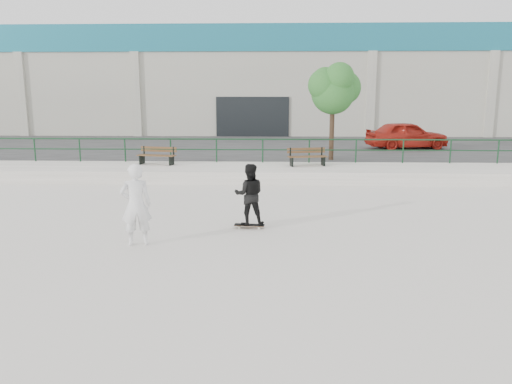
{
  "coord_description": "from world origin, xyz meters",
  "views": [
    {
      "loc": [
        1.48,
        -10.62,
        3.45
      ],
      "look_at": [
        1.03,
        2.0,
        0.94
      ],
      "focal_mm": 35.0,
      "sensor_mm": 36.0,
      "label": 1
    }
  ],
  "objects_px": {
    "skateboard": "(249,225)",
    "seated_skater": "(136,205)",
    "red_car": "(407,135)",
    "standing_skater": "(249,194)",
    "bench_right": "(307,157)",
    "tree": "(334,88)",
    "bench_left": "(157,156)"
  },
  "relations": [
    {
      "from": "bench_right",
      "to": "seated_skater",
      "type": "xyz_separation_m",
      "value": [
        -4.51,
        -9.51,
        0.08
      ]
    },
    {
      "from": "skateboard",
      "to": "seated_skater",
      "type": "relative_size",
      "value": 0.42
    },
    {
      "from": "bench_right",
      "to": "skateboard",
      "type": "height_order",
      "value": "bench_right"
    },
    {
      "from": "skateboard",
      "to": "standing_skater",
      "type": "relative_size",
      "value": 0.5
    },
    {
      "from": "bench_left",
      "to": "seated_skater",
      "type": "distance_m",
      "value": 9.84
    },
    {
      "from": "standing_skater",
      "to": "skateboard",
      "type": "bearing_deg",
      "value": 180.0
    },
    {
      "from": "tree",
      "to": "red_car",
      "type": "xyz_separation_m",
      "value": [
        4.53,
        4.7,
        -2.45
      ]
    },
    {
      "from": "skateboard",
      "to": "standing_skater",
      "type": "distance_m",
      "value": 0.82
    },
    {
      "from": "tree",
      "to": "bench_left",
      "type": "bearing_deg",
      "value": -166.61
    },
    {
      "from": "seated_skater",
      "to": "skateboard",
      "type": "bearing_deg",
      "value": -164.14
    },
    {
      "from": "bench_right",
      "to": "tree",
      "type": "distance_m",
      "value": 3.65
    },
    {
      "from": "bench_left",
      "to": "skateboard",
      "type": "xyz_separation_m",
      "value": [
        4.28,
        -8.12,
        -0.8
      ]
    },
    {
      "from": "red_car",
      "to": "seated_skater",
      "type": "distance_m",
      "value": 19.16
    },
    {
      "from": "bench_left",
      "to": "bench_right",
      "type": "distance_m",
      "value": 6.28
    },
    {
      "from": "bench_right",
      "to": "seated_skater",
      "type": "distance_m",
      "value": 10.52
    },
    {
      "from": "skateboard",
      "to": "standing_skater",
      "type": "xyz_separation_m",
      "value": [
        0.0,
        0.0,
        0.82
      ]
    },
    {
      "from": "bench_left",
      "to": "tree",
      "type": "xyz_separation_m",
      "value": [
        7.51,
        1.79,
        2.82
      ]
    },
    {
      "from": "standing_skater",
      "to": "red_car",
      "type": "bearing_deg",
      "value": -121.78
    },
    {
      "from": "bench_left",
      "to": "standing_skater",
      "type": "bearing_deg",
      "value": -50.22
    },
    {
      "from": "red_car",
      "to": "seated_skater",
      "type": "xyz_separation_m",
      "value": [
        -10.27,
        -16.17,
        -0.28
      ]
    },
    {
      "from": "tree",
      "to": "bench_right",
      "type": "bearing_deg",
      "value": -122.2
    },
    {
      "from": "tree",
      "to": "seated_skater",
      "type": "height_order",
      "value": "tree"
    },
    {
      "from": "skateboard",
      "to": "seated_skater",
      "type": "bearing_deg",
      "value": -143.14
    },
    {
      "from": "red_car",
      "to": "bench_right",
      "type": "bearing_deg",
      "value": 128.0
    },
    {
      "from": "red_car",
      "to": "standing_skater",
      "type": "distance_m",
      "value": 16.55
    },
    {
      "from": "standing_skater",
      "to": "bench_left",
      "type": "bearing_deg",
      "value": -66.03
    },
    {
      "from": "tree",
      "to": "skateboard",
      "type": "relative_size",
      "value": 5.35
    },
    {
      "from": "standing_skater",
      "to": "seated_skater",
      "type": "relative_size",
      "value": 0.84
    },
    {
      "from": "bench_left",
      "to": "red_car",
      "type": "bearing_deg",
      "value": 40.34
    },
    {
      "from": "red_car",
      "to": "bench_left",
      "type": "bearing_deg",
      "value": 107.17
    },
    {
      "from": "skateboard",
      "to": "seated_skater",
      "type": "xyz_separation_m",
      "value": [
        -2.51,
        -1.56,
        0.88
      ]
    },
    {
      "from": "bench_right",
      "to": "red_car",
      "type": "relative_size",
      "value": 0.39
    }
  ]
}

